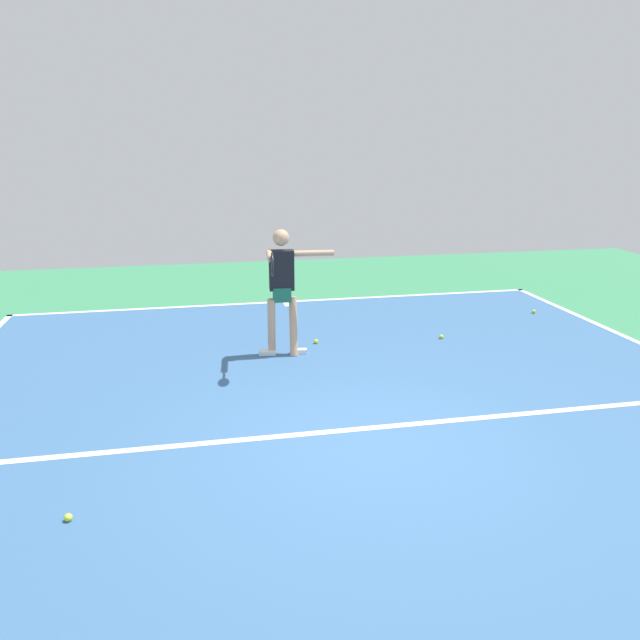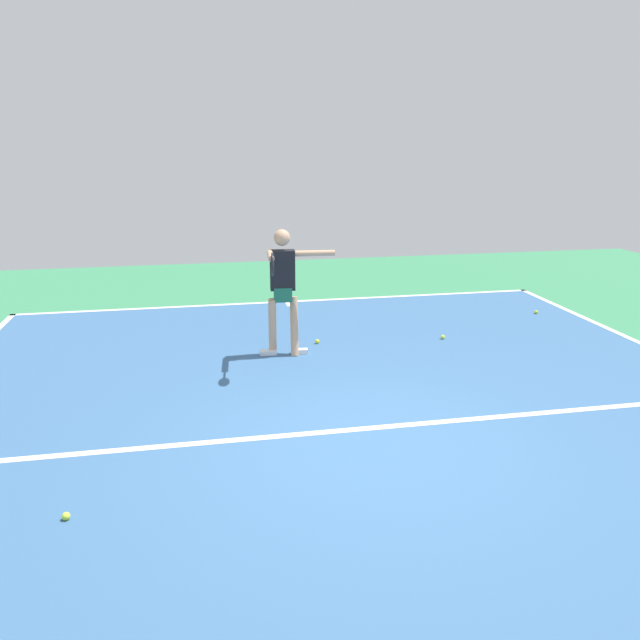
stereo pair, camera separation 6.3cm
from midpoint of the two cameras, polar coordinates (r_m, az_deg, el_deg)
ground_plane at (r=6.42m, az=4.99°, el=-11.15°), size 20.26×20.26×0.00m
court_surface at (r=6.42m, az=4.99°, el=-11.13°), size 9.81×11.87×0.00m
court_line_baseline_near at (r=11.84m, az=-2.85°, el=1.69°), size 9.81×0.10×0.01m
court_line_service at (r=6.71m, az=4.19°, el=-9.86°), size 7.36×0.10×0.01m
court_line_centre_mark at (r=11.65m, az=-2.70°, el=1.45°), size 0.10×0.30×0.01m
tennis_player at (r=8.61m, az=-3.16°, el=3.31°), size 1.07×1.18×1.79m
tennis_ball_far_corner at (r=9.37m, az=-0.06°, el=-1.97°), size 0.07×0.07×0.07m
tennis_ball_by_baseline at (r=11.64m, az=19.26°, el=0.69°), size 0.07×0.07×0.07m
tennis_ball_near_service_line at (r=9.78m, az=11.32°, el=-1.53°), size 0.07×0.07×0.07m
tennis_ball_near_player at (r=5.61m, az=-21.83°, el=-16.27°), size 0.07×0.07×0.07m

